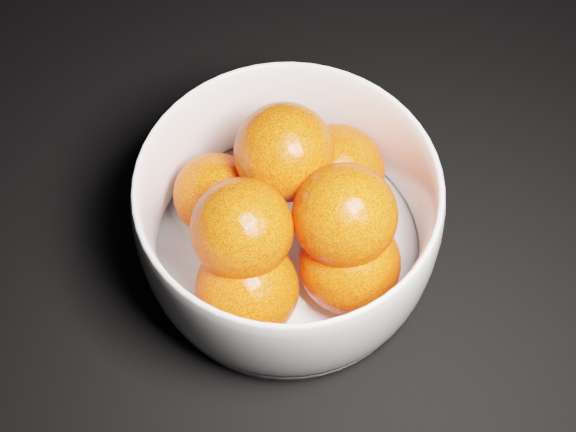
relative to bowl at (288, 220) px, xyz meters
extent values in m
cylinder|color=white|center=(0.00, 0.00, -0.05)|extent=(0.22, 0.22, 0.01)
sphere|color=#FF4309|center=(0.05, 0.04, -0.01)|extent=(0.08, 0.08, 0.08)
sphere|color=#FF4309|center=(-0.05, 0.04, -0.01)|extent=(0.07, 0.07, 0.07)
sphere|color=#FF4309|center=(-0.04, -0.05, -0.01)|extent=(0.08, 0.08, 0.08)
sphere|color=#FF4309|center=(0.04, -0.04, -0.01)|extent=(0.08, 0.08, 0.08)
sphere|color=#FF4309|center=(0.01, 0.04, 0.04)|extent=(0.08, 0.08, 0.08)
sphere|color=#FF4309|center=(-0.04, -0.02, 0.04)|extent=(0.08, 0.08, 0.08)
sphere|color=#FF4309|center=(0.04, -0.03, 0.04)|extent=(0.08, 0.08, 0.08)
camera|label=1|loc=(-0.07, -0.30, 0.54)|focal=50.00mm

